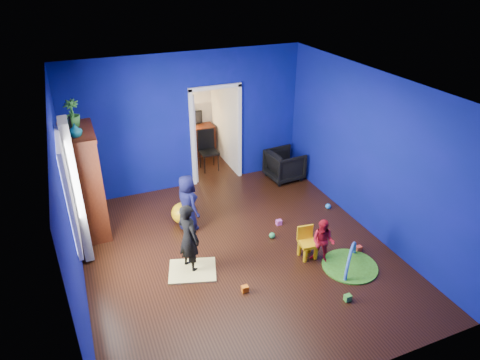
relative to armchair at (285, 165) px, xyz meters
name	(u,v)px	position (x,y,z in m)	size (l,w,h in m)	color
floor	(238,254)	(-2.03, -2.20, -0.34)	(5.00, 5.50, 0.01)	black
ceiling	(238,87)	(-2.03, -2.20, 2.56)	(5.00, 5.50, 0.01)	white
wall_back	(188,122)	(-2.03, 0.55, 1.11)	(5.00, 0.02, 2.90)	navy
wall_front	(339,293)	(-2.03, -4.95, 1.11)	(5.00, 0.02, 2.90)	navy
wall_left	(69,211)	(-4.53, -2.20, 1.11)	(0.02, 5.50, 2.90)	navy
wall_right	(370,154)	(0.47, -2.20, 1.11)	(0.02, 5.50, 2.90)	navy
alcove	(203,115)	(-1.43, 1.42, 0.91)	(1.00, 1.75, 2.50)	silver
armchair	(285,165)	(0.00, 0.00, 0.00)	(0.72, 0.74, 0.68)	black
child_black	(189,238)	(-2.89, -2.25, 0.26)	(0.44, 0.29, 1.20)	black
child_navy	(187,203)	(-2.60, -1.14, 0.21)	(0.54, 0.35, 1.10)	#0F103A
toddler_red	(323,242)	(-0.83, -2.92, 0.06)	(0.39, 0.30, 0.80)	red
vase	(75,130)	(-4.25, -0.76, 1.73)	(0.21, 0.21, 0.22)	#0D5D6C
potted_plant	(72,113)	(-4.25, -0.24, 1.85)	(0.26, 0.26, 0.46)	#32812F
tv_armoire	(85,182)	(-4.25, -0.46, 0.64)	(0.58, 1.14, 1.96)	#410F0A
crt_tv	(87,180)	(-4.21, -0.46, 0.68)	(0.46, 0.70, 0.54)	silver
yellow_blanket	(193,271)	(-2.89, -2.35, -0.32)	(0.75, 0.60, 0.03)	#F2E07A
hopper_ball	(182,213)	(-2.65, -0.89, -0.13)	(0.41, 0.41, 0.41)	yellow
kid_chair	(308,244)	(-0.98, -2.72, -0.09)	(0.28, 0.28, 0.50)	yellow
play_mat	(350,266)	(-0.47, -3.22, -0.33)	(0.91, 0.91, 0.02)	#2E9521
toy_arch	(350,266)	(-0.47, -3.22, -0.32)	(0.81, 0.81, 0.05)	#3F8CD8
window_left	(67,193)	(-4.51, -1.85, 1.21)	(0.03, 0.95, 1.55)	white
curtain	(77,192)	(-4.40, -1.30, 0.91)	(0.14, 0.42, 2.40)	slate
doorway	(216,136)	(-1.43, 0.55, 0.71)	(1.16, 0.10, 2.10)	white
study_desk	(197,140)	(-1.43, 2.06, 0.04)	(0.88, 0.44, 0.75)	#3D140A
desk_monitor	(194,117)	(-1.43, 2.18, 0.61)	(0.40, 0.05, 0.32)	black
desk_lamp	(184,120)	(-1.71, 2.12, 0.59)	(0.14, 0.14, 0.14)	#FFD88C
folding_chair	(209,152)	(-1.43, 1.10, 0.12)	(0.40, 0.40, 0.92)	black
book_shelf	(192,75)	(-1.43, 2.17, 1.68)	(0.88, 0.24, 0.04)	white
toy_0	(359,249)	(-0.08, -2.93, -0.29)	(0.10, 0.08, 0.10)	#FC432A
toy_1	(328,206)	(0.21, -1.52, -0.28)	(0.11, 0.11, 0.11)	#298FED
toy_2	(245,289)	(-2.29, -3.10, -0.29)	(0.10, 0.08, 0.10)	orange
toy_3	(272,235)	(-1.29, -2.00, -0.28)	(0.11, 0.11, 0.11)	green
toy_4	(279,222)	(-0.98, -1.67, -0.29)	(0.10, 0.08, 0.10)	#D951B6
toy_5	(348,298)	(-0.96, -3.86, -0.29)	(0.10, 0.08, 0.10)	green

